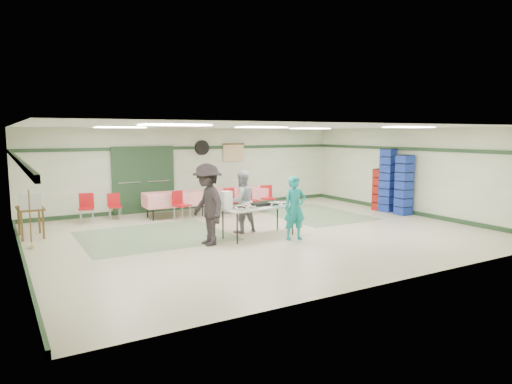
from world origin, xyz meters
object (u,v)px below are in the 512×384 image
broom (30,218)px  office_printer (30,201)px  crate_stack_blue_b (404,185)px  dining_table_b (175,198)px  volunteer_grey (242,202)px  dining_table_a (239,194)px  volunteer_teal (295,208)px  chair_loose_a (114,204)px  chair_loose_b (86,205)px  printer_table (30,211)px  crate_stack_blue_a (387,180)px  chair_a (249,198)px  chair_d (180,202)px  chair_c (267,196)px  volunteer_dark (208,205)px  crate_stack_red (381,190)px  serving_table (259,208)px  chair_b (231,199)px

broom → office_printer: bearing=86.9°
crate_stack_blue_b → dining_table_b: bearing=152.9°
volunteer_grey → office_printer: 5.09m
dining_table_a → volunteer_teal: bearing=-94.6°
chair_loose_a → chair_loose_b: 0.83m
printer_table → broom: size_ratio=0.71×
volunteer_teal → crate_stack_blue_a: (4.85, 1.73, 0.26)m
volunteer_teal → volunteer_grey: (-0.72, 1.33, 0.04)m
chair_a → volunteer_grey: bearing=-136.8°
chair_d → broom: size_ratio=0.67×
chair_c → office_printer: office_printer is taller
dining_table_b → volunteer_dark: bearing=-96.8°
dining_table_b → crate_stack_red: bearing=-17.9°
dining_table_a → printer_table: (-6.20, -0.81, 0.07)m
volunteer_grey → crate_stack_blue_b: crate_stack_blue_b is taller
serving_table → chair_b: chair_b is taller
crate_stack_red → office_printer: size_ratio=2.92×
serving_table → crate_stack_blue_a: 5.56m
office_printer → printer_table: bearing=91.9°
chair_d → crate_stack_blue_b: bearing=-46.9°
chair_c → volunteer_dark: bearing=-127.4°
printer_table → office_printer: office_printer is taller
chair_a → chair_c: 0.67m
chair_a → chair_loose_b: bearing=156.4°
chair_b → chair_d: size_ratio=0.97×
chair_b → broom: bearing=-175.1°
chair_d → chair_loose_b: chair_d is taller
volunteer_dark → crate_stack_blue_b: (6.86, 0.47, 0.01)m
serving_table → office_printer: 5.48m
crate_stack_red → broom: (-10.38, 0.28, -0.02)m
crate_stack_blue_a → broom: size_ratio=1.58×
volunteer_dark → chair_a: size_ratio=2.31×
chair_a → printer_table: bearing=168.7°
dining_table_b → chair_b: size_ratio=2.22×
crate_stack_blue_a → crate_stack_blue_b: size_ratio=1.09×
chair_loose_a → office_printer: 2.79m
chair_a → volunteer_teal: bearing=-116.0°
volunteer_grey → crate_stack_red: volunteer_grey is taller
chair_d → dining_table_a: bearing=-10.1°
chair_loose_b → crate_stack_blue_a: (8.80, -2.80, 0.50)m
serving_table → volunteer_teal: (0.60, -0.68, 0.05)m
volunteer_teal → dining_table_b: 4.50m
chair_d → chair_a: bearing=-24.3°
crate_stack_red → volunteer_grey: bearing=-173.3°
serving_table → chair_loose_b: bearing=125.5°
crate_stack_red → crate_stack_blue_b: bearing=-90.0°
dining_table_a → printer_table: size_ratio=2.18×
dining_table_a → crate_stack_blue_a: (4.10, -2.52, 0.45)m
chair_b → office_printer: bearing=175.7°
crate_stack_blue_b → broom: 10.46m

